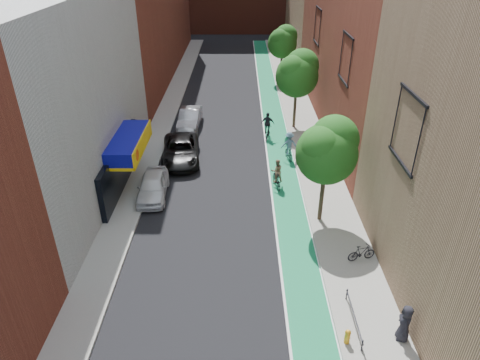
{
  "coord_description": "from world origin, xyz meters",
  "views": [
    {
      "loc": [
        0.98,
        -10.64,
        14.53
      ],
      "look_at": [
        0.95,
        12.2,
        1.5
      ],
      "focal_mm": 32.0,
      "sensor_mm": 36.0,
      "label": 1
    }
  ],
  "objects_px": {
    "cyclist_lane_far": "(289,147)",
    "pedestrian": "(405,323)",
    "parked_car_white": "(153,186)",
    "cyclist_lane_near": "(277,176)",
    "fire_hydrant": "(347,336)",
    "parked_car_black": "(181,150)",
    "cyclist_lane_mid": "(268,128)",
    "parked_car_silver": "(190,118)"
  },
  "relations": [
    {
      "from": "parked_car_black",
      "to": "parked_car_silver",
      "type": "height_order",
      "value": "parked_car_black"
    },
    {
      "from": "parked_car_black",
      "to": "parked_car_silver",
      "type": "xyz_separation_m",
      "value": [
        0.0,
        6.42,
        -0.0
      ]
    },
    {
      "from": "fire_hydrant",
      "to": "parked_car_black",
      "type": "bearing_deg",
      "value": 117.72
    },
    {
      "from": "parked_car_black",
      "to": "parked_car_silver",
      "type": "bearing_deg",
      "value": 84.51
    },
    {
      "from": "cyclist_lane_near",
      "to": "fire_hydrant",
      "type": "xyz_separation_m",
      "value": [
        1.93,
        -12.77,
        -0.29
      ]
    },
    {
      "from": "parked_car_black",
      "to": "cyclist_lane_far",
      "type": "relative_size",
      "value": 2.72
    },
    {
      "from": "cyclist_lane_near",
      "to": "cyclist_lane_mid",
      "type": "height_order",
      "value": "cyclist_lane_mid"
    },
    {
      "from": "parked_car_silver",
      "to": "cyclist_lane_mid",
      "type": "height_order",
      "value": "cyclist_lane_mid"
    },
    {
      "from": "cyclist_lane_mid",
      "to": "cyclist_lane_near",
      "type": "bearing_deg",
      "value": 102.23
    },
    {
      "from": "parked_car_black",
      "to": "parked_car_white",
      "type": "bearing_deg",
      "value": -108.32
    },
    {
      "from": "cyclist_lane_far",
      "to": "fire_hydrant",
      "type": "relative_size",
      "value": 3.03
    },
    {
      "from": "parked_car_white",
      "to": "parked_car_silver",
      "type": "relative_size",
      "value": 0.91
    },
    {
      "from": "parked_car_black",
      "to": "cyclist_lane_far",
      "type": "distance_m",
      "value": 8.02
    },
    {
      "from": "cyclist_lane_far",
      "to": "fire_hydrant",
      "type": "distance_m",
      "value": 16.91
    },
    {
      "from": "cyclist_lane_far",
      "to": "pedestrian",
      "type": "xyz_separation_m",
      "value": [
        3.03,
        -16.65,
        0.04
      ]
    },
    {
      "from": "pedestrian",
      "to": "fire_hydrant",
      "type": "distance_m",
      "value": 2.36
    },
    {
      "from": "cyclist_lane_far",
      "to": "parked_car_white",
      "type": "bearing_deg",
      "value": 17.7
    },
    {
      "from": "parked_car_white",
      "to": "cyclist_lane_near",
      "type": "bearing_deg",
      "value": 5.91
    },
    {
      "from": "parked_car_silver",
      "to": "cyclist_lane_near",
      "type": "relative_size",
      "value": 2.46
    },
    {
      "from": "parked_car_silver",
      "to": "fire_hydrant",
      "type": "distance_m",
      "value": 24.66
    },
    {
      "from": "pedestrian",
      "to": "cyclist_lane_mid",
      "type": "bearing_deg",
      "value": -155.99
    },
    {
      "from": "parked_car_black",
      "to": "cyclist_lane_near",
      "type": "xyz_separation_m",
      "value": [
        6.81,
        -3.87,
        0.01
      ]
    },
    {
      "from": "parked_car_white",
      "to": "cyclist_lane_mid",
      "type": "relative_size",
      "value": 2.01
    },
    {
      "from": "cyclist_lane_near",
      "to": "cyclist_lane_mid",
      "type": "distance_m",
      "value": 7.91
    },
    {
      "from": "parked_car_black",
      "to": "cyclist_lane_near",
      "type": "distance_m",
      "value": 7.83
    },
    {
      "from": "pedestrian",
      "to": "fire_hydrant",
      "type": "bearing_deg",
      "value": -72.44
    },
    {
      "from": "cyclist_lane_mid",
      "to": "fire_hydrant",
      "type": "distance_m",
      "value": 20.78
    },
    {
      "from": "parked_car_silver",
      "to": "fire_hydrant",
      "type": "height_order",
      "value": "parked_car_silver"
    },
    {
      "from": "parked_car_black",
      "to": "parked_car_silver",
      "type": "relative_size",
      "value": 1.19
    },
    {
      "from": "parked_car_silver",
      "to": "pedestrian",
      "type": "distance_m",
      "value": 25.35
    },
    {
      "from": "parked_car_black",
      "to": "fire_hydrant",
      "type": "height_order",
      "value": "parked_car_black"
    },
    {
      "from": "parked_car_white",
      "to": "parked_car_black",
      "type": "height_order",
      "value": "parked_car_black"
    },
    {
      "from": "cyclist_lane_near",
      "to": "fire_hydrant",
      "type": "distance_m",
      "value": 12.92
    },
    {
      "from": "parked_car_silver",
      "to": "cyclist_lane_far",
      "type": "height_order",
      "value": "cyclist_lane_far"
    },
    {
      "from": "parked_car_silver",
      "to": "cyclist_lane_far",
      "type": "distance_m",
      "value": 10.11
    },
    {
      "from": "parked_car_white",
      "to": "pedestrian",
      "type": "relative_size",
      "value": 2.54
    },
    {
      "from": "parked_car_silver",
      "to": "parked_car_white",
      "type": "bearing_deg",
      "value": -93.65
    },
    {
      "from": "cyclist_lane_near",
      "to": "cyclist_lane_mid",
      "type": "xyz_separation_m",
      "value": [
        -0.17,
        7.91,
        0.04
      ]
    },
    {
      "from": "parked_car_white",
      "to": "pedestrian",
      "type": "bearing_deg",
      "value": -45.66
    },
    {
      "from": "cyclist_lane_mid",
      "to": "fire_hydrant",
      "type": "xyz_separation_m",
      "value": [
        2.1,
        -20.68,
        -0.33
      ]
    },
    {
      "from": "cyclist_lane_far",
      "to": "fire_hydrant",
      "type": "height_order",
      "value": "cyclist_lane_far"
    },
    {
      "from": "parked_car_white",
      "to": "parked_car_black",
      "type": "xyz_separation_m",
      "value": [
        1.16,
        5.09,
        0.05
      ]
    }
  ]
}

